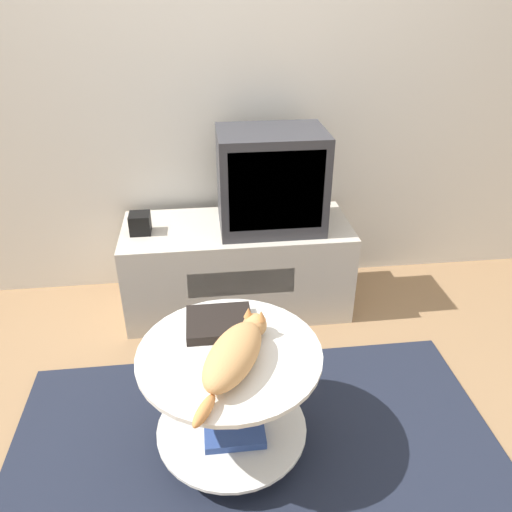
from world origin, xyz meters
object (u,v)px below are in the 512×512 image
cat (235,353)px  tv (271,180)px  speaker (140,223)px  dvd_box (219,323)px

cat → tv: bearing=13.3°
speaker → cat: cat is taller
speaker → dvd_box: speaker is taller
cat → speaker: bearing=48.2°
speaker → dvd_box: (0.37, -0.86, -0.03)m
speaker → dvd_box: 0.93m
tv → cat: (-0.28, -1.09, -0.20)m
tv → cat: 1.14m
dvd_box → cat: 0.24m
tv → dvd_box: bearing=-110.5°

